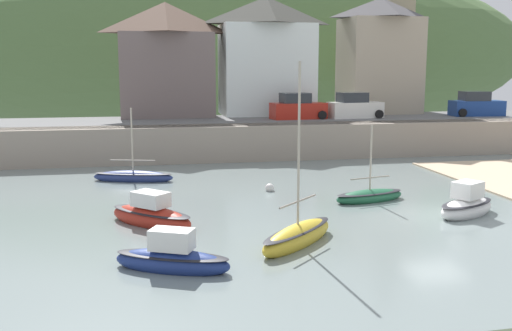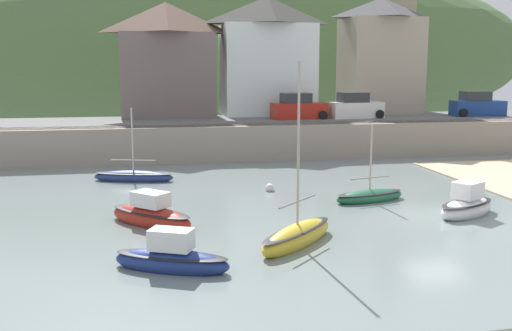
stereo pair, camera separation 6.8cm
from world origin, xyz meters
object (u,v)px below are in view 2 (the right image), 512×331
(waterfront_building_centre, at_px, (267,55))
(parked_car_near_slipway, at_px, (298,108))
(parked_car_end_of_row, at_px, (477,106))
(sailboat_blue_trim, at_px, (134,176))
(mooring_buoy, at_px, (270,188))
(waterfront_building_right, at_px, (380,55))
(sailboat_nearest_shore, at_px, (370,196))
(sailboat_far_left, at_px, (151,215))
(parked_car_by_wall, at_px, (355,107))
(church_with_spire, at_px, (395,17))
(motorboat_with_cabin, at_px, (172,259))
(fishing_boat_green, at_px, (297,236))
(waterfront_building_left, at_px, (167,59))
(rowboat_small_beached, at_px, (467,206))

(waterfront_building_centre, relative_size, parked_car_near_slipway, 2.21)
(parked_car_near_slipway, bearing_deg, parked_car_end_of_row, -5.75)
(sailboat_blue_trim, xyz_separation_m, mooring_buoy, (6.96, -4.06, -0.11))
(mooring_buoy, bearing_deg, sailboat_blue_trim, 149.74)
(waterfront_building_right, height_order, sailboat_nearest_shore, waterfront_building_right)
(sailboat_far_left, height_order, parked_car_by_wall, parked_car_by_wall)
(church_with_spire, height_order, parked_car_end_of_row, church_with_spire)
(waterfront_building_centre, distance_m, sailboat_blue_trim, 19.33)
(motorboat_with_cabin, bearing_deg, parked_car_near_slipway, 91.74)
(sailboat_nearest_shore, height_order, mooring_buoy, sailboat_nearest_shore)
(fishing_boat_green, xyz_separation_m, mooring_buoy, (0.96, 9.32, -0.19))
(waterfront_building_centre, height_order, waterfront_building_right, waterfront_building_right)
(waterfront_building_left, xyz_separation_m, waterfront_building_right, (17.78, -0.00, 0.33))
(fishing_boat_green, bearing_deg, church_with_spire, 15.92)
(church_with_spire, relative_size, mooring_buoy, 33.19)
(fishing_boat_green, bearing_deg, parked_car_near_slipway, 29.67)
(sailboat_far_left, relative_size, parked_car_by_wall, 0.91)
(parked_car_near_slipway, xyz_separation_m, parked_car_end_of_row, (14.73, 0.00, 0.00))
(parked_car_end_of_row, bearing_deg, motorboat_with_cabin, -130.97)
(motorboat_with_cabin, bearing_deg, mooring_buoy, 88.26)
(waterfront_building_right, height_order, mooring_buoy, waterfront_building_right)
(church_with_spire, relative_size, sailboat_blue_trim, 3.46)
(motorboat_with_cabin, bearing_deg, parked_car_by_wall, 83.69)
(sailboat_nearest_shore, relative_size, mooring_buoy, 7.99)
(waterfront_building_left, relative_size, sailboat_nearest_shore, 2.29)
(fishing_boat_green, height_order, mooring_buoy, fishing_boat_green)
(motorboat_with_cabin, relative_size, parked_car_end_of_row, 0.94)
(church_with_spire, distance_m, sailboat_nearest_shore, 30.33)
(waterfront_building_right, relative_size, church_with_spire, 0.59)
(sailboat_far_left, bearing_deg, waterfront_building_right, 96.08)
(sailboat_far_left, xyz_separation_m, parked_car_near_slipway, (11.32, 19.66, 2.81))
(waterfront_building_left, distance_m, motorboat_with_cabin, 30.56)
(waterfront_building_left, height_order, church_with_spire, church_with_spire)
(waterfront_building_right, xyz_separation_m, sailboat_blue_trim, (-20.39, -14.56, -6.97))
(waterfront_building_left, bearing_deg, parked_car_by_wall, -17.77)
(fishing_boat_green, xyz_separation_m, rowboat_small_beached, (8.30, 2.78, 0.08))
(sailboat_far_left, bearing_deg, waterfront_building_left, 130.84)
(church_with_spire, xyz_separation_m, parked_car_by_wall, (-6.65, -8.50, -7.47))
(sailboat_blue_trim, distance_m, parked_car_by_wall, 19.67)
(fishing_boat_green, xyz_separation_m, parked_car_near_slipway, (6.14, 23.44, 2.87))
(waterfront_building_right, bearing_deg, sailboat_far_left, -129.00)
(fishing_boat_green, distance_m, parked_car_end_of_row, 31.52)
(motorboat_with_cabin, bearing_deg, sailboat_nearest_shore, 64.15)
(waterfront_building_centre, xyz_separation_m, waterfront_building_right, (9.72, 0.00, 0.05))
(church_with_spire, relative_size, motorboat_with_cabin, 4.04)
(sailboat_far_left, bearing_deg, parked_car_end_of_row, 82.12)
(waterfront_building_right, xyz_separation_m, parked_car_by_wall, (-3.74, -4.50, -4.03))
(sailboat_blue_trim, height_order, parked_car_by_wall, parked_car_by_wall)
(sailboat_far_left, relative_size, rowboat_small_beached, 1.07)
(rowboat_small_beached, distance_m, mooring_buoy, 9.83)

